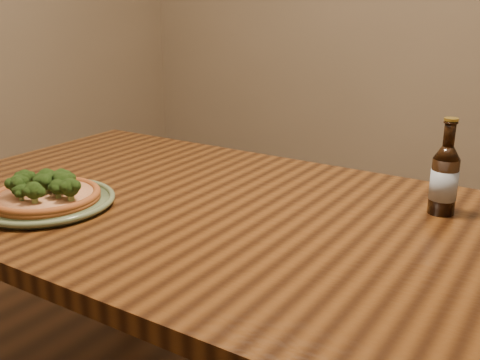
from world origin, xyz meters
The scene contains 4 objects.
table centered at (0.00, 0.10, 0.66)m, with size 1.60×0.90×0.75m.
plate centered at (-0.37, -0.11, 0.76)m, with size 0.31×0.31×0.02m.
pizza centered at (-0.36, -0.11, 0.78)m, with size 0.25×0.25×0.07m.
beer_bottle centered at (0.41, 0.33, 0.83)m, with size 0.06×0.06×0.22m.
Camera 1 is at (0.67, -0.89, 1.21)m, focal length 42.00 mm.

